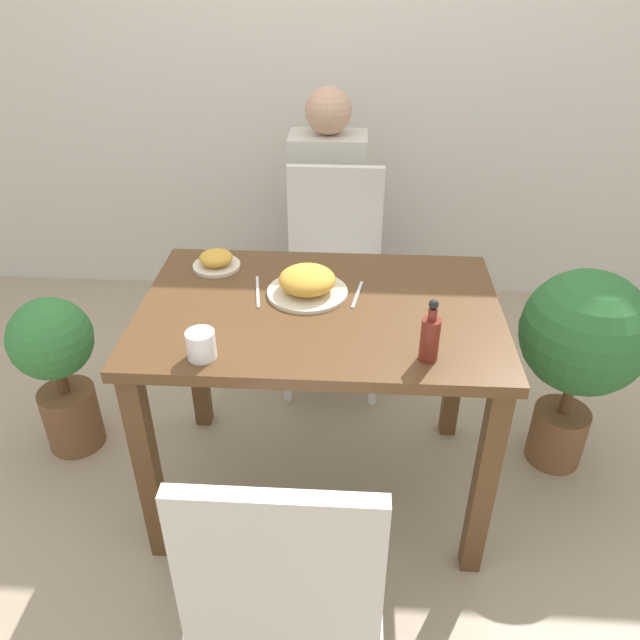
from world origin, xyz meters
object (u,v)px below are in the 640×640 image
(food_plate, at_px, (307,283))
(sauce_bottle, at_px, (430,337))
(person_figure, at_px, (328,219))
(drink_cup, at_px, (201,345))
(side_plate, at_px, (216,260))
(potted_plant_left, at_px, (57,364))
(chair_near, at_px, (287,580))
(chair_far, at_px, (334,266))
(potted_plant_right, at_px, (582,344))

(food_plate, xyz_separation_m, sauce_bottle, (0.35, -0.32, 0.03))
(person_figure, bearing_deg, drink_cup, -101.11)
(side_plate, bearing_deg, person_figure, 68.65)
(food_plate, height_order, person_figure, person_figure)
(potted_plant_left, bearing_deg, person_figure, 44.44)
(chair_near, xyz_separation_m, chair_far, (0.04, 1.50, 0.00))
(chair_far, bearing_deg, drink_cup, -107.12)
(drink_cup, xyz_separation_m, person_figure, (0.27, 1.36, -0.22))
(chair_far, distance_m, potted_plant_left, 1.14)
(chair_near, relative_size, drink_cup, 11.58)
(potted_plant_left, height_order, potted_plant_right, potted_plant_right)
(sauce_bottle, bearing_deg, potted_plant_right, 37.12)
(side_plate, distance_m, potted_plant_right, 1.27)
(food_plate, bearing_deg, drink_cup, -125.63)
(sauce_bottle, bearing_deg, drink_cup, -177.30)
(food_plate, bearing_deg, potted_plant_right, 7.07)
(side_plate, height_order, potted_plant_right, side_plate)
(drink_cup, bearing_deg, potted_plant_left, 146.68)
(potted_plant_left, bearing_deg, chair_near, -44.59)
(potted_plant_right, bearing_deg, person_figure, 135.57)
(drink_cup, distance_m, potted_plant_right, 1.30)
(chair_far, xyz_separation_m, potted_plant_right, (0.87, -0.54, 0.01))
(drink_cup, height_order, person_figure, person_figure)
(potted_plant_left, bearing_deg, side_plate, 6.65)
(side_plate, xyz_separation_m, person_figure, (0.33, 0.85, -0.20))
(food_plate, xyz_separation_m, potted_plant_right, (0.93, 0.11, -0.27))
(side_plate, bearing_deg, food_plate, -26.59)
(food_plate, relative_size, sauce_bottle, 1.39)
(chair_far, distance_m, sauce_bottle, 1.07)
(drink_cup, relative_size, potted_plant_right, 0.10)
(chair_near, bearing_deg, drink_cup, -60.94)
(food_plate, height_order, sauce_bottle, sauce_bottle)
(sauce_bottle, relative_size, potted_plant_left, 0.28)
(potted_plant_left, distance_m, potted_plant_right, 1.85)
(food_plate, distance_m, sauce_bottle, 0.47)
(potted_plant_right, bearing_deg, side_plate, 177.97)
(chair_near, relative_size, food_plate, 3.62)
(chair_near, distance_m, food_plate, 0.88)
(sauce_bottle, bearing_deg, person_figure, 103.94)
(potted_plant_right, distance_m, person_figure, 1.28)
(chair_near, height_order, potted_plant_left, chair_near)
(chair_far, bearing_deg, chair_near, -91.54)
(drink_cup, xyz_separation_m, sauce_bottle, (0.60, 0.03, 0.03))
(drink_cup, height_order, potted_plant_left, drink_cup)
(chair_far, relative_size, drink_cup, 11.58)
(potted_plant_right, relative_size, person_figure, 0.67)
(chair_near, distance_m, person_figure, 1.85)
(food_plate, xyz_separation_m, person_figure, (0.01, 1.01, -0.22))
(chair_far, bearing_deg, sauce_bottle, -73.67)
(drink_cup, bearing_deg, sauce_bottle, 2.70)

